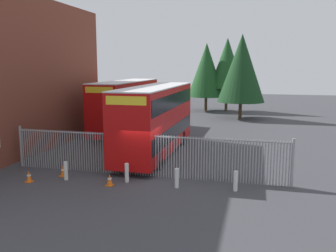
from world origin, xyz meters
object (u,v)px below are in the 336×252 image
(bollard_center_front, at_px, (127,173))
(traffic_cone_near_kerb, at_px, (110,180))
(traffic_cone_mid_forecourt, at_px, (63,171))
(double_decker_bus_behind_fence_left, at_px, (126,104))
(bollard_near_left, at_px, (66,171))
(traffic_cone_by_gate, at_px, (29,176))
(bollard_near_right, at_px, (177,178))
(bollard_far_right, at_px, (236,181))
(double_decker_bus_near_gate, at_px, (156,117))

(bollard_center_front, distance_m, traffic_cone_near_kerb, 0.95)
(traffic_cone_mid_forecourt, height_order, traffic_cone_near_kerb, same)
(double_decker_bus_behind_fence_left, bearing_deg, bollard_center_front, -69.49)
(bollard_near_left, xyz_separation_m, traffic_cone_near_kerb, (2.48, -0.28, -0.19))
(double_decker_bus_behind_fence_left, distance_m, traffic_cone_by_gate, 14.21)
(bollard_near_right, relative_size, traffic_cone_near_kerb, 1.61)
(double_decker_bus_behind_fence_left, height_order, bollard_near_left, double_decker_bus_behind_fence_left)
(bollard_center_front, bearing_deg, bollard_near_left, -172.28)
(bollard_near_right, xyz_separation_m, traffic_cone_near_kerb, (-3.21, -0.46, -0.19))
(bollard_near_right, distance_m, traffic_cone_near_kerb, 3.24)
(bollard_center_front, distance_m, traffic_cone_mid_forecourt, 3.59)
(bollard_near_left, xyz_separation_m, traffic_cone_mid_forecourt, (-0.48, 0.53, -0.19))
(bollard_near_left, bearing_deg, traffic_cone_near_kerb, -6.45)
(double_decker_bus_behind_fence_left, height_order, bollard_far_right, double_decker_bus_behind_fence_left)
(double_decker_bus_behind_fence_left, height_order, bollard_near_right, double_decker_bus_behind_fence_left)
(traffic_cone_by_gate, distance_m, traffic_cone_mid_forecourt, 1.71)
(bollard_far_right, height_order, traffic_cone_mid_forecourt, bollard_far_right)
(bollard_near_left, distance_m, traffic_cone_mid_forecourt, 0.73)
(traffic_cone_by_gate, bearing_deg, bollard_far_right, 6.68)
(bollard_near_left, bearing_deg, double_decker_bus_near_gate, 65.14)
(bollard_near_left, bearing_deg, bollard_near_right, 1.77)
(bollard_near_right, bearing_deg, bollard_near_left, -178.23)
(double_decker_bus_behind_fence_left, relative_size, bollard_near_left, 11.38)
(double_decker_bus_behind_fence_left, xyz_separation_m, traffic_cone_near_kerb, (4.20, -13.58, -2.13))
(bollard_near_left, xyz_separation_m, traffic_cone_by_gate, (-1.61, -0.75, -0.19))
(double_decker_bus_near_gate, distance_m, bollard_near_left, 7.24)
(double_decker_bus_behind_fence_left, xyz_separation_m, bollard_near_right, (7.40, -13.12, -1.95))
(double_decker_bus_near_gate, distance_m, traffic_cone_near_kerb, 6.96)
(bollard_far_right, bearing_deg, bollard_near_left, -177.13)
(double_decker_bus_near_gate, height_order, bollard_far_right, double_decker_bus_near_gate)
(bollard_center_front, distance_m, traffic_cone_by_gate, 4.86)
(bollard_near_left, relative_size, traffic_cone_by_gate, 1.61)
(traffic_cone_mid_forecourt, bearing_deg, bollard_near_right, -3.25)
(double_decker_bus_near_gate, xyz_separation_m, bollard_near_right, (2.76, -6.15, -1.95))
(bollard_center_front, xyz_separation_m, traffic_cone_by_gate, (-4.71, -1.17, -0.19))
(bollard_center_front, xyz_separation_m, traffic_cone_mid_forecourt, (-3.58, 0.11, -0.19))
(bollard_near_right, height_order, traffic_cone_by_gate, bollard_near_right)
(double_decker_bus_near_gate, distance_m, traffic_cone_by_gate, 8.67)
(double_decker_bus_behind_fence_left, bearing_deg, bollard_near_right, -60.56)
(traffic_cone_mid_forecourt, xyz_separation_m, traffic_cone_near_kerb, (2.96, -0.81, 0.00))
(bollard_far_right, height_order, traffic_cone_near_kerb, bollard_far_right)
(double_decker_bus_near_gate, relative_size, bollard_near_left, 11.38)
(double_decker_bus_near_gate, bearing_deg, double_decker_bus_behind_fence_left, 123.69)
(double_decker_bus_near_gate, relative_size, bollard_center_front, 11.38)
(traffic_cone_near_kerb, bearing_deg, double_decker_bus_behind_fence_left, 107.18)
(double_decker_bus_behind_fence_left, distance_m, bollard_near_left, 13.55)
(bollard_near_left, distance_m, bollard_center_front, 3.13)
(bollard_near_left, xyz_separation_m, bollard_far_right, (8.41, 0.42, 0.00))
(bollard_near_left, bearing_deg, bollard_center_front, 7.72)
(traffic_cone_near_kerb, bearing_deg, bollard_near_left, 173.55)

